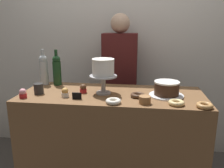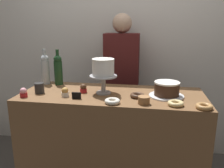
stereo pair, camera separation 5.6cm
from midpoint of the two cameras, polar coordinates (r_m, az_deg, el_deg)
name	(u,v)px [view 1 (the left image)]	position (r m, az deg, el deg)	size (l,w,h in m)	color
back_wall	(122,41)	(2.69, 1.89, 10.38)	(6.00, 0.05, 2.60)	silver
display_counter	(112,146)	(2.09, -0.80, -14.87)	(1.48, 0.60, 0.95)	brown
cake_stand_pedestal	(103,81)	(1.87, -3.00, 0.64)	(0.22, 0.22, 0.15)	#B2B2B7
white_layer_cake	(103,67)	(1.85, -3.04, 4.12)	(0.18, 0.18, 0.13)	white
silver_serving_platter	(166,95)	(1.88, 12.28, -2.72)	(0.27, 0.27, 0.01)	white
chocolate_round_cake	(167,88)	(1.86, 12.38, -0.99)	(0.20, 0.20, 0.11)	#3D2619
wine_bottle_clear	(44,69)	(2.25, -17.03, 3.51)	(0.08, 0.08, 0.33)	#B2BCC1
wine_bottle_green	(57,70)	(2.19, -14.05, 3.45)	(0.08, 0.08, 0.33)	#193D1E
cupcake_caramel	(65,93)	(1.84, -12.26, -2.08)	(0.06, 0.06, 0.07)	white
cupcake_chocolate	(83,89)	(1.93, -7.89, -1.15)	(0.06, 0.06, 0.07)	red
cupcake_strawberry	(23,94)	(1.91, -21.73, -2.19)	(0.06, 0.06, 0.07)	red
donut_maple	(205,106)	(1.69, 20.83, -4.94)	(0.11, 0.11, 0.03)	#B27F47
donut_chocolate	(138,95)	(1.81, 5.42, -2.75)	(0.11, 0.11, 0.03)	#472D1E
donut_glazed	(176,103)	(1.69, 14.54, -4.46)	(0.11, 0.11, 0.03)	#E0C17F
donut_sugar	(113,101)	(1.67, -0.63, -4.23)	(0.11, 0.11, 0.03)	silver
cookie_stack	(145,100)	(1.67, 7.07, -3.87)	(0.08, 0.08, 0.05)	olive
price_sign_chalkboard	(77,96)	(1.77, -9.48, -2.91)	(0.07, 0.01, 0.05)	black
coffee_cup_ceramic	(39,89)	(1.98, -18.26, -1.10)	(0.08, 0.08, 0.08)	#282828
barista_figure	(120,86)	(2.54, 1.36, -0.47)	(0.36, 0.22, 1.60)	black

